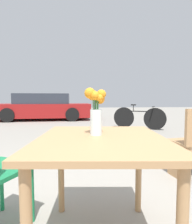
% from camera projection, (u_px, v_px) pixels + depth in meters
% --- Properties ---
extents(table_front, '(0.85, 0.92, 0.72)m').
position_uv_depth(table_front, '(101.00, 154.00, 1.09)').
color(table_front, tan).
rests_on(table_front, ground_plane).
extents(flower_vase, '(0.14, 0.12, 0.31)m').
position_uv_depth(flower_vase, '(96.00, 109.00, 1.13)').
color(flower_vase, silver).
rests_on(flower_vase, table_front).
extents(bicycle, '(1.49, 0.88, 0.80)m').
position_uv_depth(bicycle, '(139.00, 118.00, 5.70)').
color(bicycle, black).
rests_on(bicycle, ground_plane).
extents(parked_car, '(4.42, 2.03, 1.22)m').
position_uv_depth(parked_car, '(44.00, 107.00, 8.34)').
color(parked_car, maroon).
rests_on(parked_car, ground_plane).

